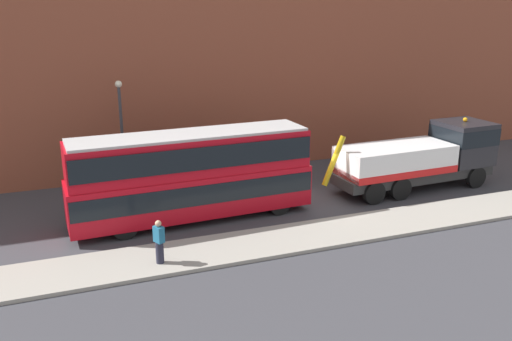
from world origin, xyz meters
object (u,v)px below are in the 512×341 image
(recovery_tow_truck, at_px, (422,157))
(street_lamp, at_px, (122,126))
(double_decker_bus, at_px, (192,173))
(pedestrian_onlooker, at_px, (159,242))

(recovery_tow_truck, distance_m, street_lamp, 15.98)
(double_decker_bus, distance_m, street_lamp, 6.02)
(recovery_tow_truck, distance_m, double_decker_bus, 12.62)
(pedestrian_onlooker, bearing_deg, recovery_tow_truck, -9.54)
(double_decker_bus, distance_m, pedestrian_onlooker, 5.01)
(double_decker_bus, xyz_separation_m, street_lamp, (-2.34, 5.41, 1.24))
(recovery_tow_truck, bearing_deg, pedestrian_onlooker, -166.58)
(pedestrian_onlooker, distance_m, street_lamp, 9.97)
(double_decker_bus, height_order, street_lamp, street_lamp)
(double_decker_bus, bearing_deg, pedestrian_onlooker, -121.53)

